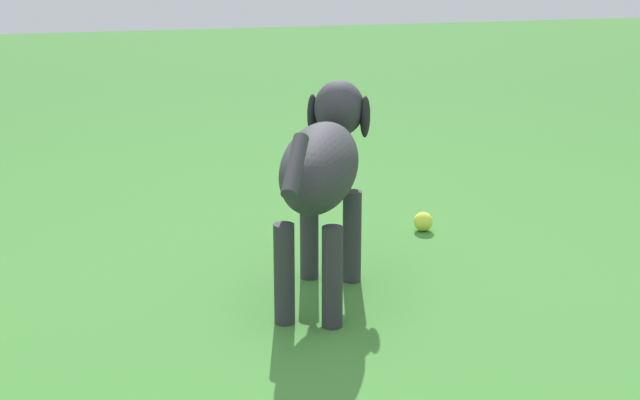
# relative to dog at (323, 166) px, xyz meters

# --- Properties ---
(ground) EXTENTS (14.00, 14.00, 0.00)m
(ground) POSITION_rel_dog_xyz_m (-0.27, 0.14, -0.38)
(ground) COLOR #38722D
(dog) EXTENTS (0.79, 0.42, 0.57)m
(dog) POSITION_rel_dog_xyz_m (0.00, 0.00, 0.00)
(dog) COLOR #2D2D33
(dog) RESTS_ON ground
(tennis_ball_2) EXTENTS (0.07, 0.07, 0.07)m
(tennis_ball_2) POSITION_rel_dog_xyz_m (0.47, -0.46, -0.34)
(tennis_ball_2) COLOR #CBDA40
(tennis_ball_2) RESTS_ON ground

